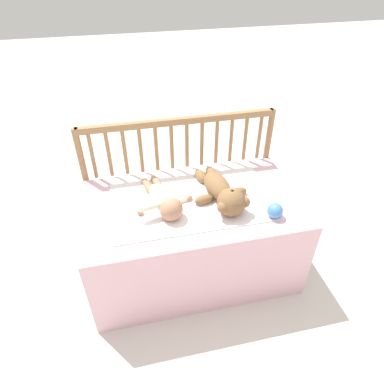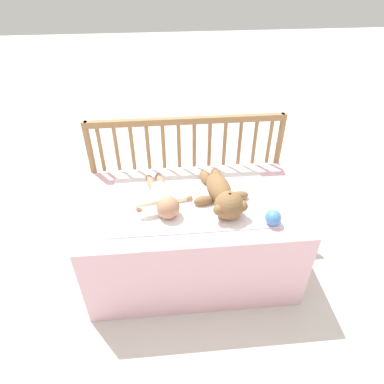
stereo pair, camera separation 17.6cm
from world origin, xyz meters
TOP-DOWN VIEW (x-y plane):
  - ground_plane at (0.00, 0.00)m, footprint 12.00×12.00m
  - crib_mattress at (0.00, 0.00)m, footprint 1.14×0.65m
  - crib_rail at (-0.00, 0.35)m, footprint 1.14×0.04m
  - blanket at (-0.00, 0.04)m, footprint 0.84×0.54m
  - teddy_bear at (0.15, -0.02)m, footprint 0.30×0.45m
  - baby at (-0.15, 0.00)m, footprint 0.31×0.40m
  - toy_ball at (0.37, -0.20)m, footprint 0.08×0.08m

SIDE VIEW (x-z plane):
  - ground_plane at x=0.00m, z-range 0.00..0.00m
  - crib_mattress at x=0.00m, z-range 0.00..0.51m
  - blanket at x=0.00m, z-range 0.51..0.51m
  - toy_ball at x=0.37m, z-range 0.51..0.59m
  - baby at x=-0.15m, z-range 0.49..0.61m
  - teddy_bear at x=0.15m, z-range 0.49..0.64m
  - crib_rail at x=0.00m, z-range 0.18..1.00m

